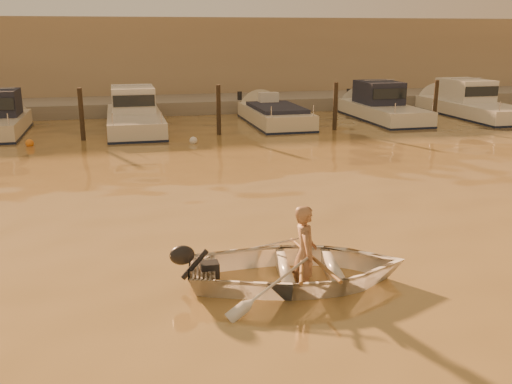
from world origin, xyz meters
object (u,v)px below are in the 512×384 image
object	(u,v)px
moored_boat_5	(472,103)
person	(305,253)
moored_boat_2	(134,115)
moored_boat_3	(275,119)
moored_boat_4	(383,106)
dinghy	(299,268)
waterfront_building	(184,59)

from	to	relation	value
moored_boat_5	person	bearing A→B (deg)	-130.65
person	moored_boat_2	distance (m)	16.64
moored_boat_3	moored_boat_4	bearing A→B (deg)	0.00
moored_boat_2	moored_boat_4	bearing A→B (deg)	0.00
moored_boat_4	moored_boat_5	world-z (taller)	same
dinghy	moored_boat_4	distance (m)	19.03
dinghy	waterfront_building	bearing A→B (deg)	5.96
moored_boat_3	waterfront_building	bearing A→B (deg)	104.09
dinghy	moored_boat_3	distance (m)	17.00
moored_boat_2	moored_boat_5	size ratio (longest dim) A/B	0.96
person	moored_boat_4	bearing A→B (deg)	-20.81
moored_boat_4	moored_boat_3	bearing A→B (deg)	180.00
moored_boat_3	moored_boat_5	distance (m)	10.11
person	moored_boat_4	world-z (taller)	moored_boat_4
dinghy	moored_boat_2	world-z (taller)	moored_boat_2
person	waterfront_building	world-z (taller)	waterfront_building
person	moored_boat_4	xyz separation A→B (m)	(9.41, 16.50, 0.11)
moored_boat_2	moored_boat_4	world-z (taller)	same
moored_boat_2	moored_boat_4	xyz separation A→B (m)	(11.57, 0.00, 0.00)
dinghy	moored_boat_2	size ratio (longest dim) A/B	0.49
person	moored_boat_4	size ratio (longest dim) A/B	0.24
moored_boat_5	waterfront_building	xyz separation A→B (m)	(-12.86, 11.00, 1.77)
person	moored_boat_2	size ratio (longest dim) A/B	0.22
dinghy	waterfront_building	distance (m)	27.60
moored_boat_2	moored_boat_4	size ratio (longest dim) A/B	1.11
person	moored_boat_3	size ratio (longest dim) A/B	0.26
dinghy	moored_boat_5	xyz separation A→B (m)	(14.27, 16.48, 0.37)
person	moored_boat_5	xyz separation A→B (m)	(14.17, 16.50, 0.11)
person	waterfront_building	distance (m)	27.59
moored_boat_2	person	bearing A→B (deg)	-82.54
dinghy	moored_boat_3	world-z (taller)	moored_boat_3
person	moored_boat_2	xyz separation A→B (m)	(-2.16, 16.50, 0.11)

